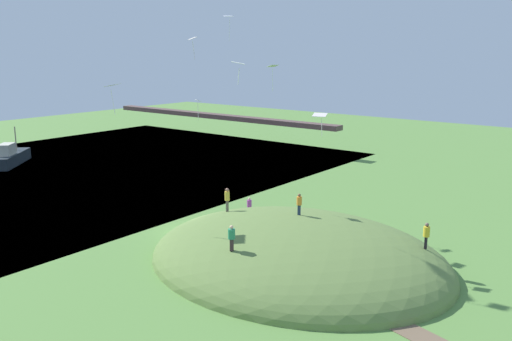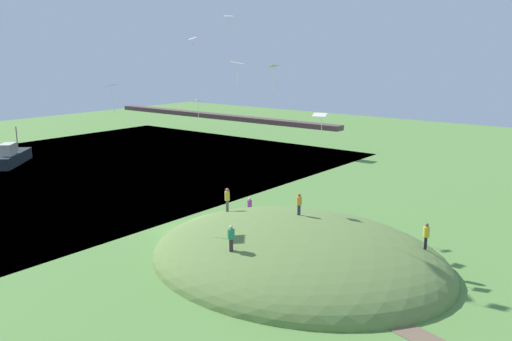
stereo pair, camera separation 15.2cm
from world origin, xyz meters
The scene contains 17 objects.
ground_plane centered at (0.00, 0.00, 0.00)m, with size 160.00×160.00×0.00m, color #58853D.
lake_water centered at (-27.18, 0.00, -0.20)m, with size 48.39×80.00×0.40m, color #3D6285.
grass_hill centered at (10.47, -0.01, 0.00)m, with size 21.68×17.96×5.62m, color olive.
bridge_deck_far centered at (-27.18, 33.80, 4.11)m, with size 43.55×1.80×0.70m, color brown.
boat_on_lake centered at (-36.38, 4.78, 0.97)m, with size 7.14×7.64×4.57m.
person_near_shore centered at (9.45, 1.77, 3.73)m, with size 0.49×0.49×1.57m.
person_walking_path centered at (9.35, -5.56, 3.22)m, with size 0.62×0.62×1.65m.
person_on_hilltop centered at (1.16, 6.41, 1.03)m, with size 0.53×0.53×1.65m.
person_watching_kites centered at (18.13, 3.55, 2.76)m, with size 0.43×0.43×1.77m.
person_with_child centered at (3.52, 0.76, 3.32)m, with size 0.40×0.40×1.85m.
kite_0 centered at (5.01, 4.51, 12.98)m, with size 0.73×0.95×2.05m.
kite_1 centered at (10.89, 1.93, 9.96)m, with size 1.08×0.87×1.53m.
kite_2 centered at (-1.37, 2.40, 15.10)m, with size 1.07×0.98×1.73m.
kite_4 centered at (-1.67, -5.40, 11.80)m, with size 1.33×1.45×2.15m.
kite_6 centered at (12.26, -8.32, 13.64)m, with size 1.15×1.19×1.12m.
kite_7 centered at (-0.95, 6.32, 16.88)m, with size 0.88×0.93×2.11m.
kite_8 centered at (-3.42, 5.01, 9.78)m, with size 0.75×0.66×1.78m.
Camera 1 is at (30.15, -29.76, 14.33)m, focal length 38.42 mm.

